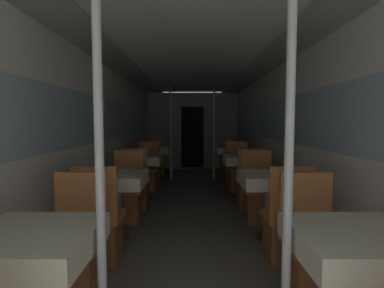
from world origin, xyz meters
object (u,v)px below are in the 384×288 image
Objects in this scene: chair_left_near_1 at (102,232)px; chair_left_far_2 at (148,176)px; chair_right_far_0 at (313,263)px; chair_right_near_2 at (250,189)px; chair_right_near_1 at (286,232)px; support_pole_right_3 at (215,133)px; chair_left_far_0 at (76,263)px; dining_table_left_2 at (143,162)px; chair_right_near_3 at (234,171)px; dining_table_left_1 at (117,183)px; support_pole_left_3 at (172,133)px; chair_right_far_3 at (228,163)px; chair_left_near_3 at (153,170)px; dining_table_left_3 at (156,152)px; chair_left_near_2 at (137,189)px; dining_table_right_0 at (358,251)px; chair_left_far_1 at (128,200)px; chair_left_far_3 at (159,163)px; dining_table_left_0 at (32,251)px; dining_table_right_3 at (231,152)px; chair_right_far_2 at (239,176)px; support_pole_right_0 at (289,172)px; dining_table_right_2 at (244,162)px; support_pole_left_0 at (101,172)px; dining_table_right_1 at (271,183)px.

chair_left_near_1 and chair_left_far_2 have the same top height.
chair_right_far_0 is 2.43m from chair_right_near_2.
chair_left_far_2 is 3.45m from chair_right_near_1.
support_pole_right_3 is at bearing 99.09° from chair_right_near_2.
chair_left_far_0 is at bearing -125.97° from chair_right_near_2.
chair_right_near_3 reaches higher than dining_table_left_2.
dining_table_left_1 is 3.64m from support_pole_left_3.
chair_right_near_1 is 4.77m from chair_right_far_3.
chair_left_near_3 reaches higher than dining_table_left_1.
support_pole_left_3 is at bearing 0.00° from dining_table_left_3.
chair_left_near_2 is 1.00× the size of chair_right_near_1.
chair_left_near_1 is (0.00, 0.63, 0.00)m from chair_left_far_0.
support_pole_right_3 is (1.38, 0.58, 0.78)m from chair_left_near_3.
dining_table_right_0 is (1.38, -5.40, -0.44)m from support_pole_left_3.
chair_left_near_1 is 0.44× the size of support_pole_right_3.
chair_left_far_3 is (0.00, 3.60, 0.00)m from chair_left_far_1.
chair_left_far_2 is at bearing -90.00° from dining_table_left_3.
dining_table_left_0 is 0.80× the size of chair_right_near_2.
chair_left_far_3 is 0.44× the size of support_pole_left_3.
chair_left_far_2 is 1.26m from dining_table_left_3.
chair_right_near_3 is at bearing -90.00° from dining_table_right_3.
dining_table_left_0 is 0.80× the size of chair_right_far_2.
support_pole_right_0 is at bearing 108.30° from chair_left_far_2.
dining_table_left_2 is at bearing 161.70° from chair_right_near_2.
chair_left_far_0 reaches higher than dining_table_right_2.
chair_left_near_3 is at bearing -90.00° from dining_table_left_3.
chair_right_far_0 reaches higher than dining_table_right_3.
chair_left_far_1 is 2.86m from support_pole_right_0.
chair_right_near_2 and chair_right_far_2 have the same top height.
chair_left_near_3 is 1.00× the size of chair_right_far_2.
dining_table_right_1 is (1.38, 1.80, -0.44)m from support_pole_left_0.
chair_right_near_3 is (1.76, 0.00, 0.00)m from chair_left_near_3.
chair_right_far_2 is (1.38, 4.18, -0.78)m from support_pole_left_0.
chair_left_far_0 is 1.76m from chair_right_far_0.
dining_table_right_0 is (1.76, -1.80, 0.00)m from dining_table_left_1.
dining_table_right_3 is at bearing 90.00° from chair_right_near_2.
chair_left_near_3 is at bearing 110.13° from dining_table_right_0.
dining_table_right_0 is 3.60m from dining_table_right_2.
chair_left_far_3 is 5.08m from chair_right_near_1.
dining_table_right_1 is 3.64m from support_pole_right_3.
chair_right_far_2 is at bearing 90.00° from chair_right_near_1.
dining_table_left_1 is 0.80× the size of chair_right_far_3.
chair_right_near_1 and chair_right_near_2 have the same top height.
support_pole_right_0 is 2.28× the size of chair_right_far_2.
chair_left_far_0 is 1.00× the size of chair_left_far_3.
support_pole_left_0 reaches higher than chair_right_near_1.
chair_left_near_2 is 1.00× the size of chair_right_far_3.
chair_right_far_2 reaches higher than dining_table_right_2.
chair_right_far_0 and chair_right_far_3 have the same top height.
dining_table_left_0 is 1.00× the size of dining_table_left_1.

